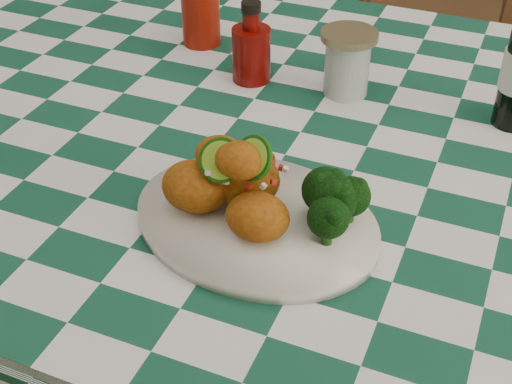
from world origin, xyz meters
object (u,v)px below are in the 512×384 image
at_px(dining_table, 292,313).
at_px(wooden_chair_left, 256,62).
at_px(fried_chicken_pile, 243,179).
at_px(ketchup_bottle, 251,42).
at_px(mason_jar, 347,63).
at_px(red_tumbler, 201,12).
at_px(plate, 256,221).

distance_m(dining_table, wooden_chair_left, 0.86).
height_order(fried_chicken_pile, ketchup_bottle, ketchup_bottle).
bearing_deg(fried_chicken_pile, wooden_chair_left, 111.81).
xyz_separation_m(fried_chicken_pile, ketchup_bottle, (-0.14, 0.35, -0.00)).
height_order(mason_jar, wooden_chair_left, wooden_chair_left).
xyz_separation_m(fried_chicken_pile, wooden_chair_left, (-0.40, 0.99, -0.39)).
relative_size(dining_table, mason_jar, 15.67).
relative_size(red_tumbler, mason_jar, 1.14).
height_order(plate, red_tumbler, red_tumbler).
distance_m(dining_table, red_tumbler, 0.57).
xyz_separation_m(ketchup_bottle, wooden_chair_left, (-0.26, 0.63, -0.38)).
bearing_deg(wooden_chair_left, mason_jar, -40.75).
height_order(ketchup_bottle, mason_jar, ketchup_bottle).
relative_size(plate, red_tumbler, 2.63).
xyz_separation_m(red_tumbler, mason_jar, (0.30, -0.08, -0.01)).
relative_size(fried_chicken_pile, red_tumbler, 1.35).
height_order(dining_table, fried_chicken_pile, fried_chicken_pile).
bearing_deg(plate, fried_chicken_pile, 180.00).
distance_m(red_tumbler, mason_jar, 0.31).
xyz_separation_m(mason_jar, wooden_chair_left, (-0.41, 0.62, -0.37)).
distance_m(dining_table, fried_chicken_pile, 0.52).
distance_m(plate, red_tumbler, 0.54).
bearing_deg(ketchup_bottle, fried_chicken_pile, -68.53).
distance_m(fried_chicken_pile, ketchup_bottle, 0.38).
height_order(red_tumbler, ketchup_bottle, ketchup_bottle).
relative_size(ketchup_bottle, mason_jar, 1.28).
bearing_deg(red_tumbler, wooden_chair_left, 102.32).
relative_size(plate, wooden_chair_left, 0.34).
bearing_deg(ketchup_bottle, wooden_chair_left, 111.99).
bearing_deg(red_tumbler, mason_jar, -14.44).
bearing_deg(dining_table, wooden_chair_left, 117.14).
distance_m(plate, ketchup_bottle, 0.39).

